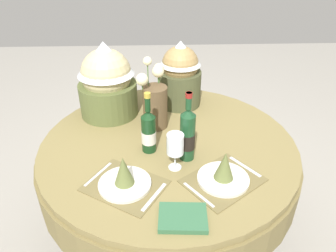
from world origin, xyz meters
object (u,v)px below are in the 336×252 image
at_px(wine_bottle_centre, 149,131).
at_px(gift_tub_back_left, 107,78).
at_px(place_setting_right, 224,173).
at_px(gift_tub_back_centre, 180,72).
at_px(place_setting_left, 124,178).
at_px(wine_glass_right, 175,145).
at_px(flower_vase, 155,102).
at_px(dining_table, 168,162).
at_px(book_on_table, 183,218).
at_px(wine_bottle_left, 187,134).

bearing_deg(wine_bottle_centre, gift_tub_back_left, 121.52).
height_order(place_setting_right, gift_tub_back_centre, gift_tub_back_centre).
xyz_separation_m(place_setting_left, wine_glass_right, (0.23, 0.12, 0.09)).
relative_size(place_setting_left, gift_tub_back_centre, 1.01).
xyz_separation_m(flower_vase, gift_tub_back_centre, (0.16, 0.27, 0.07)).
relative_size(dining_table, flower_vase, 3.41).
height_order(dining_table, place_setting_right, place_setting_right).
bearing_deg(wine_glass_right, gift_tub_back_left, 123.97).
bearing_deg(dining_table, book_on_table, -86.22).
xyz_separation_m(flower_vase, gift_tub_back_left, (-0.28, 0.16, 0.08)).
height_order(flower_vase, wine_bottle_centre, flower_vase).
relative_size(place_setting_right, gift_tub_back_centre, 1.01).
relative_size(wine_glass_right, book_on_table, 0.98).
height_order(place_setting_left, gift_tub_back_left, gift_tub_back_left).
xyz_separation_m(dining_table, place_setting_right, (0.24, -0.33, 0.19)).
height_order(place_setting_left, place_setting_right, same).
bearing_deg(place_setting_right, gift_tub_back_left, 131.80).
relative_size(dining_table, wine_bottle_left, 3.87).
bearing_deg(gift_tub_back_centre, wine_bottle_left, -90.38).
bearing_deg(place_setting_left, gift_tub_back_centre, 69.07).
distance_m(wine_bottle_centre, gift_tub_back_left, 0.49).
bearing_deg(book_on_table, place_setting_left, 143.27).
distance_m(dining_table, wine_glass_right, 0.36).
distance_m(wine_bottle_centre, wine_glass_right, 0.20).
height_order(place_setting_left, wine_bottle_left, wine_bottle_left).
xyz_separation_m(dining_table, place_setting_left, (-0.21, -0.34, 0.19)).
xyz_separation_m(dining_table, wine_bottle_centre, (-0.10, -0.07, 0.26)).
bearing_deg(wine_glass_right, dining_table, 96.10).
height_order(dining_table, flower_vase, flower_vase).
height_order(wine_bottle_left, wine_bottle_centre, wine_bottle_left).
xyz_separation_m(book_on_table, gift_tub_back_centre, (0.06, 1.00, 0.21)).
distance_m(flower_vase, wine_glass_right, 0.41).
relative_size(book_on_table, gift_tub_back_left, 0.43).
height_order(place_setting_left, gift_tub_back_centre, gift_tub_back_centre).
bearing_deg(place_setting_left, place_setting_right, 2.20).
distance_m(dining_table, gift_tub_back_centre, 0.58).
relative_size(wine_bottle_centre, wine_glass_right, 1.74).
xyz_separation_m(wine_bottle_left, gift_tub_back_centre, (0.00, 0.59, 0.08)).
distance_m(place_setting_right, wine_bottle_centre, 0.43).
relative_size(wine_bottle_left, wine_bottle_centre, 1.10).
bearing_deg(wine_glass_right, wine_bottle_left, 50.82).
distance_m(place_setting_left, gift_tub_back_centre, 0.86).
relative_size(place_setting_right, wine_glass_right, 2.24).
bearing_deg(book_on_table, wine_bottle_centre, 109.62).
xyz_separation_m(wine_bottle_left, wine_glass_right, (-0.06, -0.08, -0.00)).
distance_m(wine_glass_right, gift_tub_back_centre, 0.68).
height_order(wine_glass_right, gift_tub_back_left, gift_tub_back_left).
xyz_separation_m(place_setting_left, gift_tub_back_centre, (0.30, 0.79, 0.18)).
distance_m(dining_table, place_setting_left, 0.44).
xyz_separation_m(wine_glass_right, gift_tub_back_left, (-0.38, 0.56, 0.10)).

